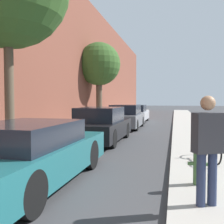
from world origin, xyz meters
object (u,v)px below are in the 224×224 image
object	(u,v)px
parked_car_teal	(29,154)
fire_hydrant	(198,164)
parked_car_black	(101,125)
pedestrian	(207,144)
bicycle	(210,148)
parked_car_silver	(134,114)
street_tree_far	(99,65)
parked_car_grey	(126,117)

from	to	relation	value
parked_car_teal	fire_hydrant	xyz separation A→B (m)	(3.23, 0.39, -0.12)
parked_car_black	pedestrian	world-z (taller)	pedestrian
pedestrian	bicycle	distance (m)	3.16
parked_car_silver	street_tree_far	bearing A→B (deg)	-129.69
parked_car_black	parked_car_grey	bearing A→B (deg)	89.16
parked_car_grey	street_tree_far	world-z (taller)	street_tree_far
parked_car_silver	parked_car_black	bearing A→B (deg)	-89.18
parked_car_teal	parked_car_grey	xyz separation A→B (m)	(0.02, 10.64, 0.04)
parked_car_teal	pedestrian	world-z (taller)	pedestrian
parked_car_teal	bicycle	xyz separation A→B (m)	(3.69, 2.47, -0.17)
bicycle	parked_car_teal	bearing A→B (deg)	-159.11
parked_car_grey	fire_hydrant	distance (m)	10.75
parked_car_grey	fire_hydrant	xyz separation A→B (m)	(3.22, -10.26, -0.16)
fire_hydrant	parked_car_silver	bearing A→B (deg)	102.94
pedestrian	parked_car_black	bearing A→B (deg)	-86.51
parked_car_grey	fire_hydrant	world-z (taller)	parked_car_grey
parked_car_silver	pedestrian	distance (m)	16.33
street_tree_far	pedestrian	bearing A→B (deg)	-67.60
parked_car_black	fire_hydrant	size ratio (longest dim) A/B	5.82
parked_car_black	street_tree_far	world-z (taller)	street_tree_far
parked_car_grey	pedestrian	size ratio (longest dim) A/B	2.51
parked_car_black	parked_car_grey	world-z (taller)	parked_car_grey
street_tree_far	fire_hydrant	world-z (taller)	street_tree_far
parked_car_teal	bicycle	world-z (taller)	parked_car_teal
parked_car_grey	parked_car_silver	bearing A→B (deg)	92.64
parked_car_silver	fire_hydrant	xyz separation A→B (m)	(3.44, -14.96, -0.13)
parked_car_grey	bicycle	xyz separation A→B (m)	(3.68, -8.17, -0.21)
fire_hydrant	parked_car_grey	bearing A→B (deg)	107.42
bicycle	parked_car_silver	bearing A→B (deg)	93.95
parked_car_silver	bicycle	distance (m)	13.45
bicycle	parked_car_black	bearing A→B (deg)	128.48
parked_car_black	parked_car_silver	world-z (taller)	parked_car_black
parked_car_teal	parked_car_grey	distance (m)	10.64
street_tree_far	bicycle	size ratio (longest dim) A/B	3.66
parked_car_teal	pedestrian	size ratio (longest dim) A/B	2.74
fire_hydrant	pedestrian	xyz separation A→B (m)	(0.04, -0.99, 0.55)
parked_car_teal	bicycle	distance (m)	4.45
parked_car_teal	parked_car_grey	bearing A→B (deg)	89.91
parked_car_teal	pedestrian	xyz separation A→B (m)	(3.28, -0.61, 0.43)
parked_car_grey	parked_car_black	bearing A→B (deg)	-90.84
street_tree_far	parked_car_grey	bearing A→B (deg)	-43.97
street_tree_far	parked_car_black	bearing A→B (deg)	-73.31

